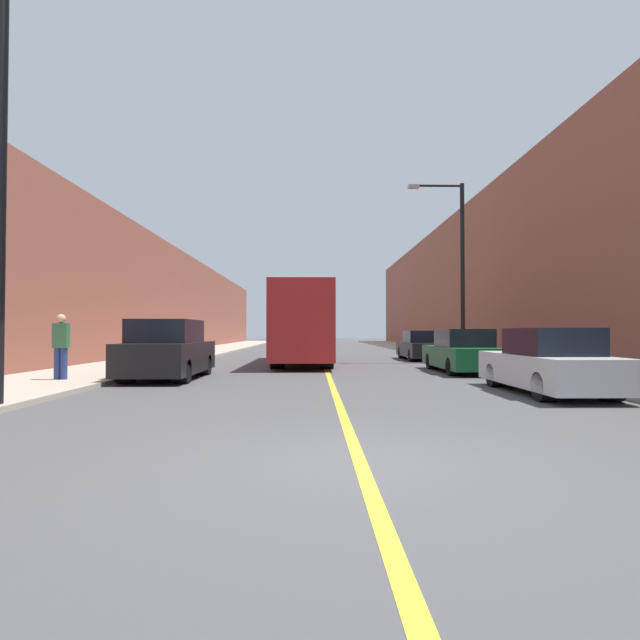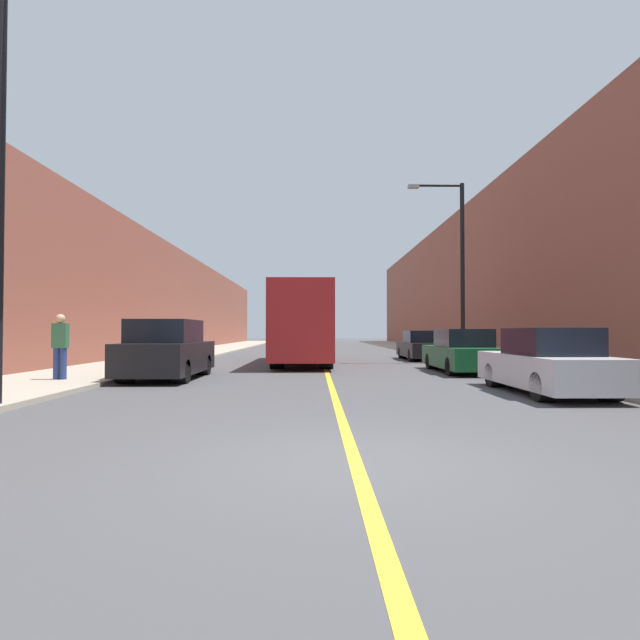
{
  "view_description": "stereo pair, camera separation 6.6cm",
  "coord_description": "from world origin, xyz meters",
  "views": [
    {
      "loc": [
        -0.53,
        -5.58,
        1.47
      ],
      "look_at": [
        -0.15,
        19.77,
        2.05
      ],
      "focal_mm": 28.0,
      "sensor_mm": 36.0,
      "label": 1
    },
    {
      "loc": [
        -0.47,
        -5.58,
        1.47
      ],
      "look_at": [
        -0.15,
        19.77,
        2.05
      ],
      "focal_mm": 28.0,
      "sensor_mm": 36.0,
      "label": 2
    }
  ],
  "objects": [
    {
      "name": "car_right_near",
      "position": [
        5.03,
        6.12,
        0.7
      ],
      "size": [
        1.76,
        4.49,
        1.55
      ],
      "color": "silver",
      "rests_on": "ground"
    },
    {
      "name": "ground_plane",
      "position": [
        0.0,
        0.0,
        0.0
      ],
      "size": [
        200.0,
        200.0,
        0.0
      ],
      "primitive_type": "plane",
      "color": "#474749"
    },
    {
      "name": "bus",
      "position": [
        -0.94,
        17.15,
        1.82
      ],
      "size": [
        2.47,
        10.02,
        3.41
      ],
      "color": "#AD1E1E",
      "rests_on": "ground"
    },
    {
      "name": "pedestrian",
      "position": [
        -7.62,
        8.57,
        1.07
      ],
      "size": [
        0.4,
        0.26,
        1.84
      ],
      "color": "navy",
      "rests_on": "sidewalk_left"
    },
    {
      "name": "building_row_right",
      "position": [
        12.04,
        30.0,
        5.16
      ],
      "size": [
        4.0,
        72.0,
        10.31
      ],
      "primitive_type": "cube",
      "color": "brown",
      "rests_on": "ground"
    },
    {
      "name": "building_row_left",
      "position": [
        -12.04,
        30.0,
        3.68
      ],
      "size": [
        4.0,
        72.0,
        7.36
      ],
      "primitive_type": "cube",
      "color": "brown",
      "rests_on": "ground"
    },
    {
      "name": "sidewalk_left",
      "position": [
        -8.07,
        30.0,
        0.06
      ],
      "size": [
        3.93,
        72.0,
        0.12
      ],
      "primitive_type": "cube",
      "color": "#A89E8C",
      "rests_on": "ground"
    },
    {
      "name": "car_right_far",
      "position": [
        5.06,
        20.01,
        0.68
      ],
      "size": [
        1.8,
        4.57,
        1.51
      ],
      "color": "black",
      "rests_on": "ground"
    },
    {
      "name": "road_center_line",
      "position": [
        0.0,
        30.0,
        0.0
      ],
      "size": [
        0.16,
        72.0,
        0.01
      ],
      "primitive_type": "cube",
      "color": "gold",
      "rests_on": "ground"
    },
    {
      "name": "sidewalk_right",
      "position": [
        8.07,
        30.0,
        0.06
      ],
      "size": [
        3.93,
        72.0,
        0.12
      ],
      "primitive_type": "cube",
      "color": "#A89E8C",
      "rests_on": "ground"
    },
    {
      "name": "car_right_mid",
      "position": [
        4.85,
        12.29,
        0.7
      ],
      "size": [
        1.81,
        4.76,
        1.55
      ],
      "color": "#145128",
      "rests_on": "ground"
    },
    {
      "name": "parked_suv_left",
      "position": [
        -5.0,
        9.88,
        0.85
      ],
      "size": [
        1.99,
        4.56,
        1.83
      ],
      "color": "black",
      "rests_on": "ground"
    },
    {
      "name": "street_lamp_right",
      "position": [
        6.2,
        17.3,
        4.77
      ],
      "size": [
        2.62,
        0.24,
        8.22
      ],
      "color": "black",
      "rests_on": "sidewalk_right"
    },
    {
      "name": "street_lamp_left",
      "position": [
        -6.19,
        3.82,
        4.67
      ],
      "size": [
        2.62,
        0.24,
        8.03
      ],
      "color": "black",
      "rests_on": "sidewalk_left"
    }
  ]
}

